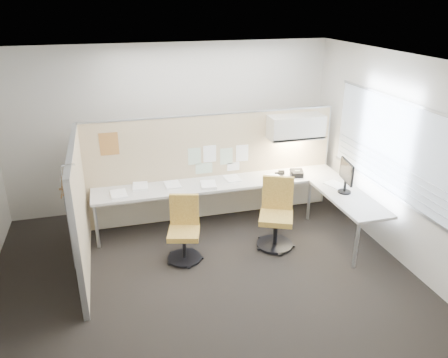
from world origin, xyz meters
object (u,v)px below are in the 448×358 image
object	(u,v)px
chair_left	(184,231)
phone	(296,173)
chair_right	(276,215)
monitor	(346,175)
desk	(243,191)

from	to	relation	value
chair_left	phone	world-z (taller)	chair_left
chair_right	monitor	bearing A→B (deg)	23.11
desk	chair_right	size ratio (longest dim) A/B	3.91
monitor	phone	distance (m)	0.93
desk	chair_right	distance (m)	0.78
chair_left	monitor	bearing A→B (deg)	14.88
desk	chair_right	bearing A→B (deg)	-67.27
desk	chair_right	xyz separation A→B (m)	(0.30, -0.71, -0.12)
chair_left	chair_right	bearing A→B (deg)	15.53
chair_left	monitor	world-z (taller)	monitor
phone	monitor	bearing A→B (deg)	-46.48
chair_left	chair_right	xyz separation A→B (m)	(1.38, 0.00, 0.05)
chair_left	phone	xyz separation A→B (m)	(2.02, 0.77, 0.35)
chair_right	monitor	distance (m)	1.20
chair_right	chair_left	bearing A→B (deg)	-155.41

